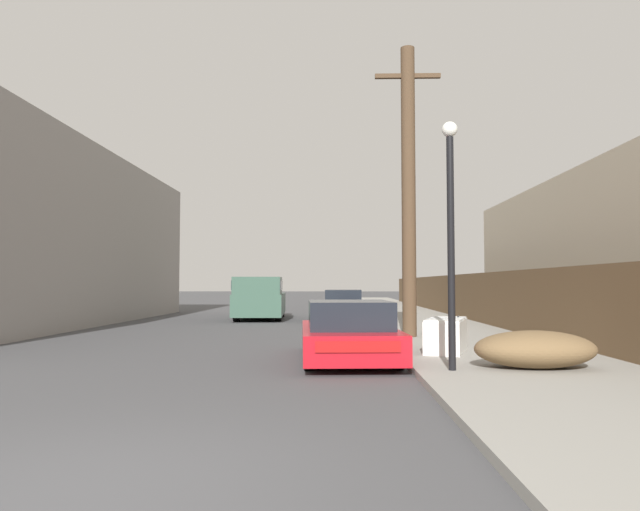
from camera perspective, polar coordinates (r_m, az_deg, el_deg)
ground_plane at (r=4.80m, az=-23.10°, el=-21.38°), size 220.00×220.00×0.00m
sidewalk_curb at (r=27.90m, az=8.54°, el=-5.85°), size 4.20×63.00×0.12m
discarded_fridge at (r=12.40m, az=12.51°, el=-7.75°), size 1.23×1.91×0.72m
parked_sports_car_red at (r=11.52m, az=2.83°, el=-7.78°), size 2.05×4.30×1.21m
car_parked_mid at (r=24.42m, az=2.42°, el=-5.03°), size 1.89×4.55×1.29m
pickup_truck at (r=24.80m, az=-6.04°, el=-4.29°), size 2.32×5.44×1.82m
utility_pole at (r=15.85m, az=8.84°, el=6.70°), size 1.80×0.38×7.94m
street_lamp at (r=9.76m, az=12.94°, el=3.21°), size 0.26×0.26×4.15m
brush_pile at (r=10.40m, az=20.70°, el=-8.77°), size 2.04×1.21×0.63m
wooden_fence at (r=26.43m, az=13.21°, el=-3.88°), size 0.08×42.33×1.82m
building_left_block at (r=24.32m, az=-28.12°, el=1.61°), size 7.00×19.89×6.58m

